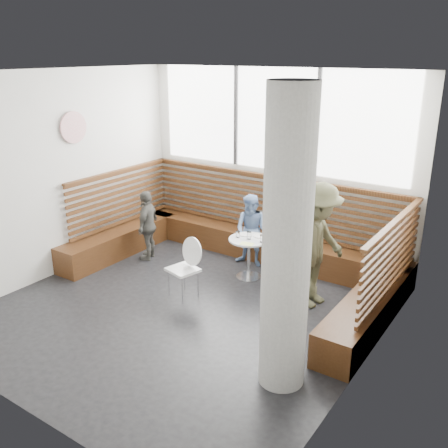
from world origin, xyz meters
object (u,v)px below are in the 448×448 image
Objects in this scene: concrete_column at (287,245)px; cafe_table at (249,250)px; cafe_chair at (186,263)px; child_back at (252,231)px; adult_man at (316,246)px; child_left at (148,225)px.

cafe_table is at bearing 129.33° from concrete_column.
concrete_column is at bearing -11.15° from cafe_chair.
cafe_chair is 0.73× the size of child_back.
concrete_column is 2.87m from cafe_table.
concrete_column is 2.58m from cafe_chair.
child_back reaches higher than cafe_chair.
child_back is at bearing 95.99° from cafe_chair.
cafe_table is at bearing 90.60° from adult_man.
concrete_column reaches higher than cafe_chair.
adult_man reaches higher than child_left.
cafe_table is at bearing 80.83° from cafe_chair.
adult_man is 1.63m from child_back.
concrete_column is at bearing -57.65° from child_back.
child_back is 1.00× the size of child_left.
concrete_column is 3.30m from child_back.
child_left is at bearing 153.77° from concrete_column.
adult_man is 3.09m from child_left.
cafe_table is 0.53m from child_back.
concrete_column is at bearing -155.14° from adult_man.
cafe_table is 0.54× the size of child_back.
cafe_chair is at bearing 41.75° from child_left.
concrete_column is 1.79× the size of adult_man.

